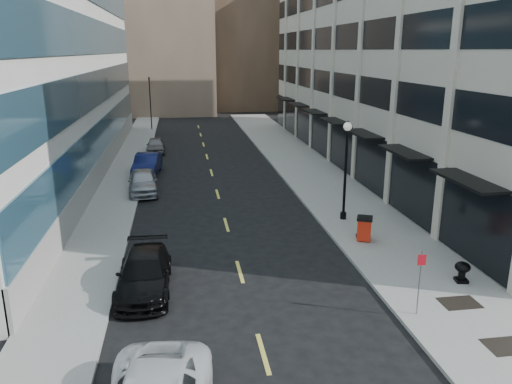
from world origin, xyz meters
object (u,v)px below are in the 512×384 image
object	(u,v)px
trash_bin	(364,228)
lamppost	(346,162)
car_black_pickup	(144,274)
car_grey_sedan	(156,146)
car_silver_sedan	(143,182)
urn_planter	(462,270)
traffic_signal	(149,81)
sign_post	(420,274)
car_blue_sedan	(147,164)

from	to	relation	value
trash_bin	lamppost	xyz separation A→B (m)	(0.04, 3.26, 2.54)
car_black_pickup	car_grey_sedan	xyz separation A→B (m)	(-0.64, 27.58, -0.04)
car_silver_sedan	car_black_pickup	bearing A→B (deg)	-90.50
lamppost	urn_planter	world-z (taller)	lamppost
trash_bin	urn_planter	world-z (taller)	trash_bin
traffic_signal	sign_post	bearing A→B (deg)	-75.96
traffic_signal	urn_planter	bearing A→B (deg)	-71.68
car_blue_sedan	trash_bin	bearing A→B (deg)	-48.88
trash_bin	urn_planter	distance (m)	5.40
car_grey_sedan	lamppost	xyz separation A→B (m)	(10.91, -20.86, 2.66)
traffic_signal	car_blue_sedan	size ratio (longest dim) A/B	1.45
car_blue_sedan	urn_planter	world-z (taller)	car_blue_sedan
sign_post	urn_planter	xyz separation A→B (m)	(2.92, 2.12, -1.03)
car_black_pickup	trash_bin	bearing A→B (deg)	19.67
car_blue_sedan	car_black_pickup	bearing A→B (deg)	-81.48
sign_post	lamppost	bearing A→B (deg)	93.68
car_blue_sedan	urn_planter	xyz separation A→B (m)	(13.40, -20.63, -0.13)
car_grey_sedan	trash_bin	distance (m)	26.45
car_black_pickup	car_blue_sedan	size ratio (longest dim) A/B	1.02
car_black_pickup	sign_post	distance (m)	10.24
car_grey_sedan	car_black_pickup	bearing A→B (deg)	-89.37
traffic_signal	trash_bin	xyz separation A→B (m)	(11.86, -37.67, -4.92)
car_black_pickup	sign_post	world-z (taller)	sign_post
car_grey_sedan	urn_planter	distance (m)	31.85
traffic_signal	car_silver_sedan	bearing A→B (deg)	-88.51
sign_post	car_black_pickup	bearing A→B (deg)	167.21
urn_planter	traffic_signal	bearing A→B (deg)	108.32
car_blue_sedan	lamppost	size ratio (longest dim) A/B	0.89
car_blue_sedan	sign_post	size ratio (longest dim) A/B	2.01
car_silver_sedan	car_blue_sedan	bearing A→B (deg)	85.74
lamppost	traffic_signal	bearing A→B (deg)	109.07
trash_bin	sign_post	bearing A→B (deg)	-72.51
car_silver_sedan	car_blue_sedan	size ratio (longest dim) A/B	0.95
car_blue_sedan	car_grey_sedan	size ratio (longest dim) A/B	1.21
traffic_signal	car_blue_sedan	bearing A→B (deg)	-88.17
sign_post	urn_planter	world-z (taller)	sign_post
sign_post	car_silver_sedan	bearing A→B (deg)	128.31
car_grey_sedan	car_silver_sedan	bearing A→B (deg)	-91.93
car_blue_sedan	lamppost	xyz separation A→B (m)	(11.20, -12.46, 2.54)
traffic_signal	car_black_pickup	world-z (taller)	traffic_signal
car_silver_sedan	sign_post	size ratio (longest dim) A/B	1.90
traffic_signal	car_black_pickup	size ratio (longest dim) A/B	1.41
car_black_pickup	car_blue_sedan	distance (m)	19.21
car_black_pickup	lamppost	distance (m)	12.55
car_grey_sedan	lamppost	size ratio (longest dim) A/B	0.74
car_black_pickup	urn_planter	bearing A→B (deg)	-5.67
traffic_signal	car_blue_sedan	world-z (taller)	traffic_signal
car_silver_sedan	trash_bin	distance (m)	15.44
car_grey_sedan	urn_planter	size ratio (longest dim) A/B	4.73
car_silver_sedan	urn_planter	bearing A→B (deg)	-53.58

